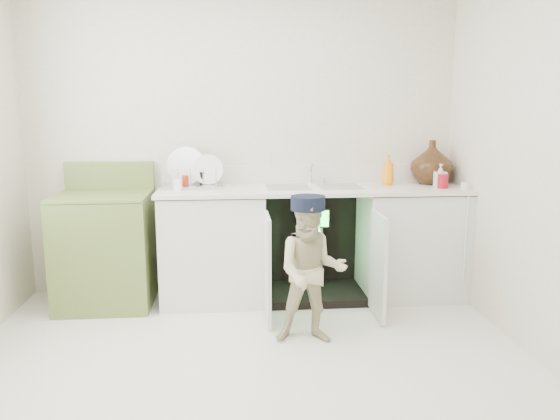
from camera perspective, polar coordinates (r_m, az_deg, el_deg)
The scene contains 5 objects.
ground at distance 3.39m, azimuth -3.10°, elevation -16.07°, with size 3.50×3.50×0.00m, color beige.
room_shell at distance 3.04m, azimuth -3.34°, elevation 5.49°, with size 6.00×5.50×1.26m.
counter_run at distance 4.41m, azimuth 3.98°, elevation -3.01°, with size 2.44×1.02×1.26m.
avocado_stove at distance 4.45m, azimuth -17.74°, elevation -3.79°, with size 0.70×0.65×1.09m.
repair_worker at distance 3.55m, azimuth 3.29°, elevation -6.25°, with size 0.50×0.73×0.97m.
Camera 1 is at (-0.08, -3.02, 1.52)m, focal length 35.00 mm.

